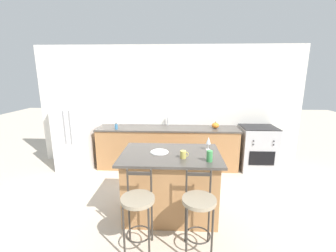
{
  "coord_description": "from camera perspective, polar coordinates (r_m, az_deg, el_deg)",
  "views": [
    {
      "loc": [
        0.24,
        -4.45,
        2.08
      ],
      "look_at": [
        0.05,
        -0.51,
        1.15
      ],
      "focal_mm": 24.0,
      "sensor_mm": 36.0,
      "label": 1
    }
  ],
  "objects": [
    {
      "name": "ground_plane",
      "position": [
        4.92,
        -0.35,
        -11.83
      ],
      "size": [
        18.0,
        18.0,
        0.0
      ],
      "primitive_type": "plane",
      "color": "beige"
    },
    {
      "name": "wall_back",
      "position": [
        5.2,
        0.04,
        5.12
      ],
      "size": [
        6.0,
        0.07,
        2.7
      ],
      "color": "silver",
      "rests_on": "ground_plane"
    },
    {
      "name": "back_counter",
      "position": [
        5.09,
        -0.13,
        -5.35
      ],
      "size": [
        3.1,
        0.68,
        0.92
      ],
      "color": "#A87547",
      "rests_on": "ground_plane"
    },
    {
      "name": "sink_faucet",
      "position": [
        5.13,
        -0.03,
        1.67
      ],
      "size": [
        0.02,
        0.13,
        0.22
      ],
      "color": "#ADAFB5",
      "rests_on": "back_counter"
    },
    {
      "name": "kitchen_island",
      "position": [
        3.45,
        0.66,
        -14.39
      ],
      "size": [
        1.43,
        0.97,
        0.95
      ],
      "color": "#A87547",
      "rests_on": "ground_plane"
    },
    {
      "name": "refrigerator",
      "position": [
        5.38,
        -22.18,
        -0.32
      ],
      "size": [
        0.76,
        0.8,
        1.83
      ],
      "color": "white",
      "rests_on": "ground_plane"
    },
    {
      "name": "oven_range",
      "position": [
        5.36,
        21.68,
        -5.17
      ],
      "size": [
        0.73,
        0.66,
        0.96
      ],
      "color": "#B7B7BC",
      "rests_on": "ground_plane"
    },
    {
      "name": "bar_stool_near",
      "position": [
        2.8,
        -7.61,
        -19.79
      ],
      "size": [
        0.4,
        0.4,
        0.97
      ],
      "color": "#332D28",
      "rests_on": "ground_plane"
    },
    {
      "name": "bar_stool_far",
      "position": [
        2.79,
        7.83,
        -20.01
      ],
      "size": [
        0.4,
        0.4,
        0.97
      ],
      "color": "#332D28",
      "rests_on": "ground_plane"
    },
    {
      "name": "dinner_plate",
      "position": [
        3.3,
        -2.18,
        -6.58
      ],
      "size": [
        0.26,
        0.26,
        0.02
      ],
      "color": "white",
      "rests_on": "kitchen_island"
    },
    {
      "name": "wine_glass",
      "position": [
        3.43,
        10.23,
        -3.7
      ],
      "size": [
        0.07,
        0.07,
        0.2
      ],
      "color": "white",
      "rests_on": "kitchen_island"
    },
    {
      "name": "coffee_mug",
      "position": [
        3.08,
        3.91,
        -7.22
      ],
      "size": [
        0.12,
        0.08,
        0.1
      ],
      "color": "#C1B251",
      "rests_on": "kitchen_island"
    },
    {
      "name": "tumbler_cup",
      "position": [
        3.0,
        10.51,
        -7.52
      ],
      "size": [
        0.08,
        0.08,
        0.15
      ],
      "color": "#3D934C",
      "rests_on": "kitchen_island"
    },
    {
      "name": "pumpkin_decoration",
      "position": [
        4.99,
        11.93,
        0.14
      ],
      "size": [
        0.16,
        0.16,
        0.15
      ],
      "color": "orange",
      "rests_on": "back_counter"
    },
    {
      "name": "soap_bottle",
      "position": [
        4.91,
        -13.02,
        -0.15
      ],
      "size": [
        0.06,
        0.06,
        0.14
      ],
      "color": "teal",
      "rests_on": "back_counter"
    }
  ]
}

